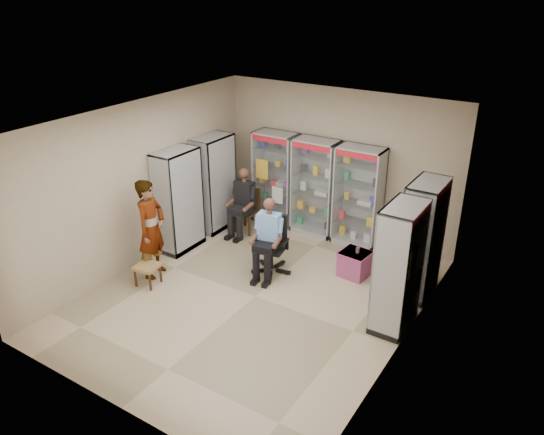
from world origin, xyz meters
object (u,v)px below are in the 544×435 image
Objects in this scene: office_chair at (271,245)px; pink_trunk at (355,264)px; cabinet_left_near at (178,201)px; standing_man at (151,229)px; cabinet_right_near at (398,268)px; cabinet_back_left at (276,179)px; cabinet_back_mid at (315,187)px; woven_stool_a at (396,272)px; wooden_chair at (247,211)px; cabinet_right_far at (422,239)px; woven_stool_b at (148,275)px; seated_shopkeeper at (270,239)px; cabinet_left_far at (214,183)px; cabinet_back_right at (358,197)px.

pink_trunk is at bearing 16.61° from office_chair.
cabinet_left_near is at bearing -165.95° from pink_trunk.
standing_man is at bearing -155.95° from office_chair.
cabinet_left_near is at bearing 87.43° from cabinet_right_near.
standing_man is at bearing -101.96° from cabinet_back_left.
cabinet_back_mid is 4.71× the size of woven_stool_a.
wooden_chair is at bearing 152.39° from cabinet_left_near.
cabinet_right_far is at bearing -76.03° from standing_man.
standing_man is (-3.78, -2.03, 0.69)m from woven_stool_a.
cabinet_right_near is 2.13× the size of wooden_chair.
cabinet_back_mid is 1.00× the size of cabinet_right_far.
cabinet_right_near is 4.26m from standing_man.
standing_man is (-0.65, -3.07, -0.10)m from cabinet_back_left.
cabinet_left_near is 5.23× the size of woven_stool_b.
seated_shopkeeper is 0.76× the size of standing_man.
cabinet_left_far is 1.46× the size of seated_shopkeeper.
pink_trunk is at bearing -9.85° from wooden_chair.
standing_man reaches higher than pink_trunk.
cabinet_back_left is 1.85× the size of office_chair.
cabinet_back_right is 1.00× the size of cabinet_left_near.
standing_man is (-3.07, -1.87, 0.67)m from pink_trunk.
cabinet_left_near is (-4.46, -0.90, 0.00)m from cabinet_right_far.
cabinet_right_far is at bearing 87.43° from cabinet_left_far.
cabinet_back_left reaches higher than pink_trunk.
cabinet_right_far is at bearing 7.51° from seated_shopkeeper.
seated_shopkeeper is 3.59× the size of woven_stool_b.
wooden_chair is (-1.20, -0.73, -0.53)m from cabinet_back_mid.
wooden_chair is at bearing -20.61° from standing_man.
office_chair reaches higher than woven_stool_b.
cabinet_back_mid is at bearing 66.35° from cabinet_right_far.
cabinet_back_mid is at bearing 66.95° from woven_stool_b.
cabinet_left_far reaches higher than standing_man.
cabinet_back_left is 2.13× the size of wooden_chair.
wooden_chair is (0.68, 1.30, -0.53)m from cabinet_left_near.
wooden_chair is (-0.25, -0.73, -0.53)m from cabinet_back_left.
cabinet_left_far is 1.85× the size of office_chair.
cabinet_back_mid is 1.46× the size of seated_shopkeeper.
woven_stool_b is at bearing -166.21° from standing_man.
wooden_chair is 0.68× the size of seated_shopkeeper.
cabinet_back_left reaches higher than seated_shopkeeper.
woven_stool_a is at bearing 11.85° from office_chair.
cabinet_back_right is 1.00× the size of cabinet_right_near.
pink_trunk is 0.27× the size of standing_man.
cabinet_back_right is 2.33m from wooden_chair.
pink_trunk is (3.35, -0.26, -0.77)m from cabinet_left_far.
cabinet_left_near is 1.65m from woven_stool_b.
cabinet_back_right reaches higher than seated_shopkeeper.
wooden_chair is at bearing 68.36° from cabinet_right_near.
cabinet_right_far is at bearing 6.44° from office_chair.
cabinet_right_far is at bearing 29.41° from woven_stool_b.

